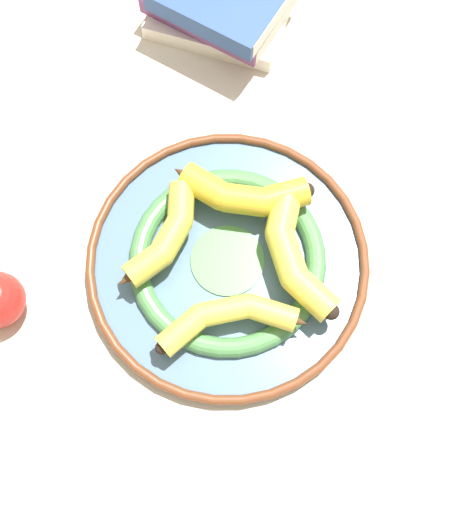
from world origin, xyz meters
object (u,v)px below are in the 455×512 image
Objects in this scene: banana_b at (241,194)px; banana_a at (165,238)px; book_stack at (222,2)px; decorative_bowl at (228,261)px; banana_d at (229,317)px; banana_c at (293,251)px.

banana_a is at bearing -140.38° from banana_b.
decorative_bowl is at bearing -65.63° from book_stack.
banana_b is 0.82× the size of book_stack.
banana_b is 0.17m from banana_d.
banana_a reaches higher than banana_d.
banana_b and banana_c have the same top height.
book_stack is (-0.27, -0.17, -0.01)m from banana_b.
banana_b is (-0.08, -0.02, 0.04)m from decorative_bowl.
book_stack is (-0.37, -0.11, -0.01)m from banana_a.
banana_d is 0.48m from book_stack.
banana_b reaches higher than banana_a.
banana_b is at bearing -107.10° from banana_d.
book_stack reaches higher than banana_a.
banana_d is at bearing -65.63° from book_stack.
banana_b is 0.32m from book_stack.
banana_c is at bearing -42.44° from banana_b.
book_stack is at bearing 176.77° from banana_c.
banana_a is 0.93× the size of banana_b.
banana_b reaches higher than banana_d.
banana_d is (0.05, 0.12, -0.00)m from banana_a.
decorative_bowl is 1.68× the size of book_stack.
banana_d reaches higher than decorative_bowl.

